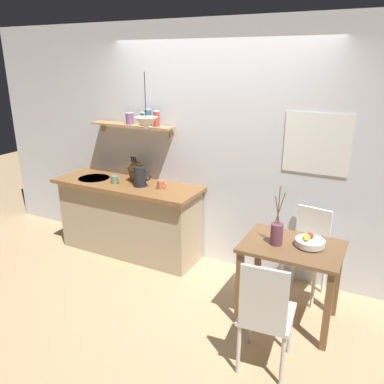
{
  "coord_description": "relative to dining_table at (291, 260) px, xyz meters",
  "views": [
    {
      "loc": [
        1.72,
        -3.26,
        2.29
      ],
      "look_at": [
        -0.1,
        0.25,
        0.95
      ],
      "focal_mm": 36.62,
      "sensor_mm": 36.0,
      "label": 1
    }
  ],
  "objects": [
    {
      "name": "ground_plane",
      "position": [
        -1.08,
        0.12,
        -0.61
      ],
      "size": [
        14.0,
        14.0,
        0.0
      ],
      "primitive_type": "plane",
      "color": "tan"
    },
    {
      "name": "back_wall",
      "position": [
        -0.88,
        0.77,
        0.74
      ],
      "size": [
        6.8,
        0.11,
        2.7
      ],
      "color": "silver",
      "rests_on": "ground_plane"
    },
    {
      "name": "kitchen_counter",
      "position": [
        -2.08,
        0.44,
        -0.15
      ],
      "size": [
        1.83,
        0.63,
        0.91
      ],
      "color": "tan",
      "rests_on": "ground_plane"
    },
    {
      "name": "wall_shelf",
      "position": [
        -2.0,
        0.61,
        1.0
      ],
      "size": [
        1.08,
        0.2,
        0.32
      ],
      "color": "tan"
    },
    {
      "name": "dining_table",
      "position": [
        0.0,
        0.0,
        0.0
      ],
      "size": [
        0.86,
        0.63,
        0.76
      ],
      "color": "brown",
      "rests_on": "ground_plane"
    },
    {
      "name": "dining_chair_near",
      "position": [
        -0.0,
        -0.72,
        -0.09
      ],
      "size": [
        0.43,
        0.46,
        0.95
      ],
      "color": "silver",
      "rests_on": "ground_plane"
    },
    {
      "name": "dining_chair_far",
      "position": [
        0.05,
        0.53,
        -0.1
      ],
      "size": [
        0.44,
        0.43,
        0.9
      ],
      "color": "white",
      "rests_on": "ground_plane"
    },
    {
      "name": "fruit_bowl",
      "position": [
        0.14,
        0.04,
        0.19
      ],
      "size": [
        0.25,
        0.25,
        0.12
      ],
      "color": "silver",
      "rests_on": "dining_table"
    },
    {
      "name": "twig_vase",
      "position": [
        -0.13,
        -0.05,
        0.25
      ],
      "size": [
        0.11,
        0.11,
        0.54
      ],
      "color": "brown",
      "rests_on": "dining_table"
    },
    {
      "name": "electric_kettle",
      "position": [
        -1.86,
        0.4,
        0.41
      ],
      "size": [
        0.25,
        0.16,
        0.25
      ],
      "color": "black",
      "rests_on": "kitchen_counter"
    },
    {
      "name": "knife_block",
      "position": [
        -2.04,
        0.56,
        0.42
      ],
      "size": [
        0.1,
        0.2,
        0.3
      ],
      "color": "brown",
      "rests_on": "kitchen_counter"
    },
    {
      "name": "coffee_mug_by_sink",
      "position": [
        -2.19,
        0.34,
        0.34
      ],
      "size": [
        0.12,
        0.08,
        0.09
      ],
      "color": "slate",
      "rests_on": "kitchen_counter"
    },
    {
      "name": "coffee_mug_spare",
      "position": [
        -1.6,
        0.42,
        0.35
      ],
      "size": [
        0.12,
        0.08,
        0.09
      ],
      "color": "#C6664C",
      "rests_on": "kitchen_counter"
    },
    {
      "name": "pendant_lamp",
      "position": [
        -1.72,
        0.35,
        1.04
      ],
      "size": [
        0.25,
        0.25,
        0.59
      ],
      "color": "black"
    }
  ]
}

